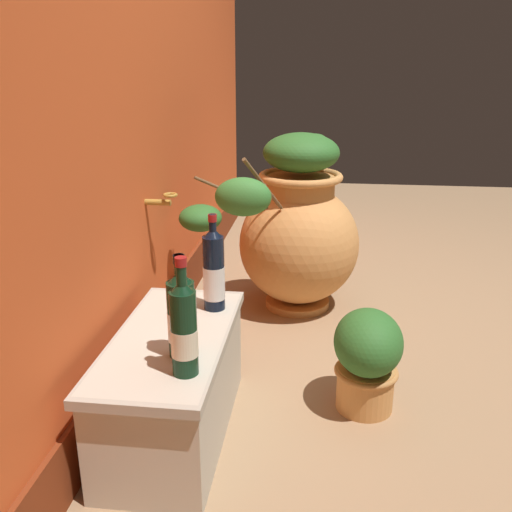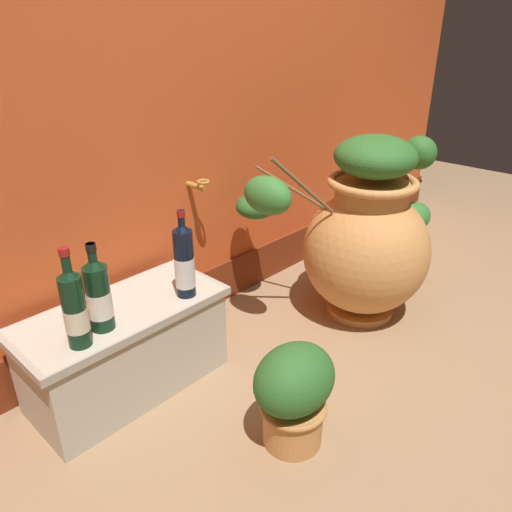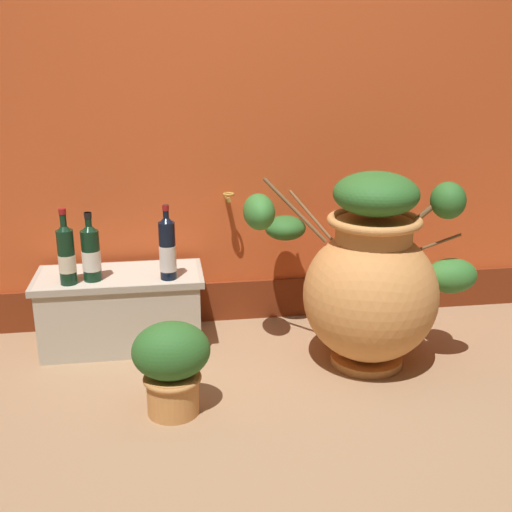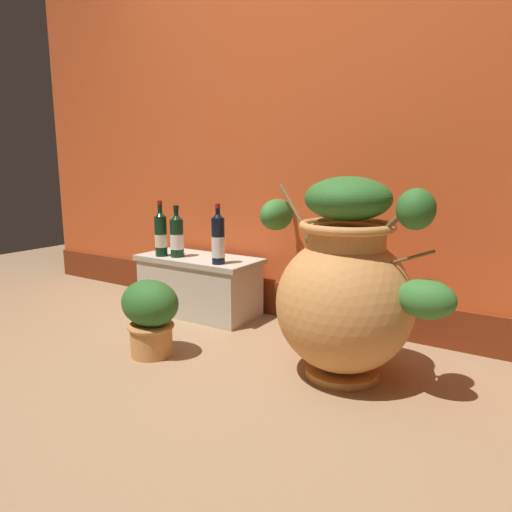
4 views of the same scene
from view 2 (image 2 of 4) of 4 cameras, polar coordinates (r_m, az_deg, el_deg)
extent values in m
plane|color=#9E7A56|center=(1.91, 17.82, -17.60)|extent=(7.00, 7.00, 0.00)
cube|color=#D15123|center=(2.16, -9.37, 26.09)|extent=(4.40, 0.20, 2.60)
cube|color=maroon|center=(2.38, -5.78, -3.88)|extent=(4.40, 0.02, 0.20)
cylinder|color=#B28433|center=(2.09, -7.04, 8.09)|extent=(0.02, 0.10, 0.02)
torus|color=#B28433|center=(2.05, -6.17, 8.62)|extent=(0.06, 0.06, 0.01)
cylinder|color=#D68E4C|center=(2.44, 11.97, -5.96)|extent=(0.31, 0.31, 0.03)
ellipsoid|color=#D68E4C|center=(2.30, 12.65, 0.53)|extent=(0.57, 0.57, 0.57)
cylinder|color=#D68E4C|center=(2.20, 13.31, 6.79)|extent=(0.32, 0.32, 0.13)
torus|color=#D68E4C|center=(2.18, 13.48, 8.38)|extent=(0.39, 0.39, 0.04)
cylinder|color=brown|center=(2.00, 5.54, 8.10)|extent=(0.26, 0.14, 0.27)
ellipsoid|color=#387A33|center=(1.94, 1.35, 7.09)|extent=(0.14, 0.22, 0.15)
cylinder|color=brown|center=(2.34, 17.60, 10.67)|extent=(0.14, 0.05, 0.14)
ellipsoid|color=#2D6628|center=(2.38, 18.53, 11.36)|extent=(0.14, 0.16, 0.15)
cylinder|color=brown|center=(2.41, 17.13, 7.05)|extent=(0.21, 0.05, 0.09)
ellipsoid|color=#387A33|center=(2.52, 17.80, 4.33)|extent=(0.22, 0.16, 0.15)
cylinder|color=brown|center=(2.19, 4.34, 7.80)|extent=(0.16, 0.33, 0.19)
ellipsoid|color=#2D6628|center=(2.23, 0.04, 5.90)|extent=(0.19, 0.19, 0.11)
ellipsoid|color=#2D6628|center=(2.15, 13.78, 11.21)|extent=(0.35, 0.35, 0.18)
cube|color=beige|center=(1.91, -14.90, -10.38)|extent=(0.71, 0.33, 0.35)
cube|color=#AEA592|center=(1.82, -15.46, -6.26)|extent=(0.75, 0.35, 0.03)
cylinder|color=black|center=(1.66, -17.86, -4.72)|extent=(0.08, 0.08, 0.23)
cone|color=black|center=(1.61, -18.46, -0.80)|extent=(0.08, 0.08, 0.04)
cylinder|color=black|center=(1.59, -18.59, 0.06)|extent=(0.03, 0.03, 0.08)
cylinder|color=black|center=(1.58, -18.73, 0.98)|extent=(0.03, 0.03, 0.02)
cylinder|color=white|center=(1.67, -17.77, -5.34)|extent=(0.08, 0.08, 0.09)
cylinder|color=black|center=(1.79, -8.36, -0.88)|extent=(0.07, 0.07, 0.26)
cone|color=black|center=(1.73, -8.66, 3.32)|extent=(0.07, 0.07, 0.04)
cylinder|color=black|center=(1.72, -8.71, 4.11)|extent=(0.03, 0.03, 0.08)
cylinder|color=maroon|center=(1.71, -8.77, 4.93)|extent=(0.03, 0.03, 0.02)
cylinder|color=silver|center=(1.80, -8.30, -1.83)|extent=(0.07, 0.07, 0.12)
cylinder|color=black|center=(1.60, -20.36, -6.13)|extent=(0.07, 0.07, 0.24)
cone|color=black|center=(1.54, -21.10, -1.90)|extent=(0.07, 0.07, 0.04)
cylinder|color=black|center=(1.52, -21.30, -0.73)|extent=(0.03, 0.03, 0.09)
cylinder|color=maroon|center=(1.51, -21.52, 0.48)|extent=(0.03, 0.03, 0.02)
cylinder|color=beige|center=(1.61, -20.22, -6.93)|extent=(0.07, 0.07, 0.08)
cylinder|color=#D68E4C|center=(1.71, 4.29, -18.73)|extent=(0.20, 0.20, 0.16)
torus|color=#C58346|center=(1.66, 4.37, -17.10)|extent=(0.22, 0.22, 0.02)
ellipsoid|color=#2D6628|center=(1.59, 4.51, -14.11)|extent=(0.29, 0.23, 0.22)
camera|label=1|loc=(1.21, -85.05, -3.25)|focal=39.70mm
camera|label=3|loc=(1.69, 98.05, -2.41)|focal=44.22mm
camera|label=4|loc=(2.68, 59.66, 4.97)|focal=33.12mm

